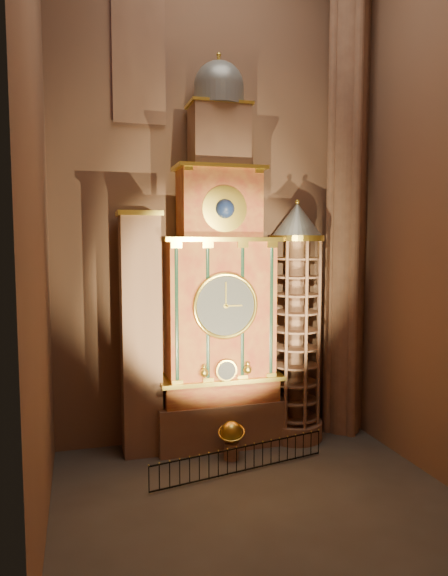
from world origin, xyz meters
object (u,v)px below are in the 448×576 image
object	(u,v)px
portrait_tower	(141,333)
celestial_globe	(231,436)
iron_railing	(241,459)
astronomical_clock	(219,294)
stair_turret	(296,324)

from	to	relation	value
portrait_tower	celestial_globe	world-z (taller)	portrait_tower
portrait_tower	iron_railing	size ratio (longest dim) A/B	1.39
astronomical_clock	portrait_tower	size ratio (longest dim) A/B	1.64
stair_turret	astronomical_clock	bearing A→B (deg)	175.70
portrait_tower	stair_turret	size ratio (longest dim) A/B	0.94
astronomical_clock	celestial_globe	world-z (taller)	astronomical_clock
astronomical_clock	celestial_globe	bearing A→B (deg)	-88.46
astronomical_clock	celestial_globe	xyz separation A→B (m)	(0.05, -1.71, -5.72)
celestial_globe	iron_railing	bearing A→B (deg)	-90.56
celestial_globe	iron_railing	size ratio (longest dim) A/B	0.22
portrait_tower	iron_railing	distance (m)	6.51
celestial_globe	stair_turret	bearing A→B (deg)	22.69
astronomical_clock	portrait_tower	bearing A→B (deg)	179.71
iron_railing	celestial_globe	bearing A→B (deg)	89.44
celestial_globe	astronomical_clock	bearing A→B (deg)	91.54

